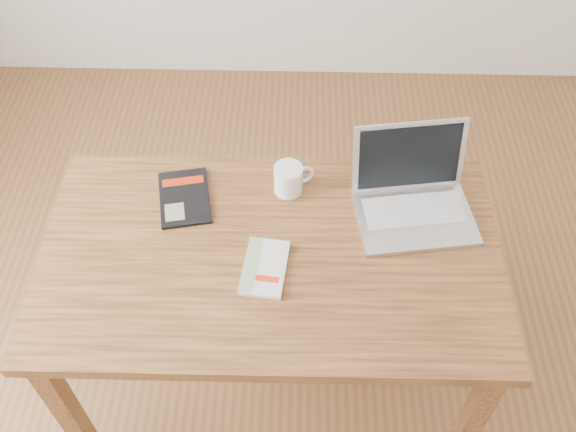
{
  "coord_description": "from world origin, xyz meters",
  "views": [
    {
      "loc": [
        -0.05,
        -0.96,
        2.27
      ],
      "look_at": [
        -0.08,
        0.22,
        0.85
      ],
      "focal_mm": 40.0,
      "sensor_mm": 36.0,
      "label": 1
    }
  ],
  "objects_px": {
    "white_guidebook": "(265,268)",
    "laptop": "(413,196)",
    "coffee_mug": "(289,179)",
    "black_guidebook": "(184,197)",
    "desk": "(271,270)"
  },
  "relations": [
    {
      "from": "desk",
      "to": "coffee_mug",
      "type": "relative_size",
      "value": 10.7
    },
    {
      "from": "white_guidebook",
      "to": "coffee_mug",
      "type": "height_order",
      "value": "coffee_mug"
    },
    {
      "from": "laptop",
      "to": "black_guidebook",
      "type": "bearing_deg",
      "value": 170.15
    },
    {
      "from": "white_guidebook",
      "to": "coffee_mug",
      "type": "distance_m",
      "value": 0.32
    },
    {
      "from": "desk",
      "to": "laptop",
      "type": "distance_m",
      "value": 0.49
    },
    {
      "from": "black_guidebook",
      "to": "white_guidebook",
      "type": "bearing_deg",
      "value": -56.09
    },
    {
      "from": "desk",
      "to": "coffee_mug",
      "type": "bearing_deg",
      "value": 78.75
    },
    {
      "from": "coffee_mug",
      "to": "black_guidebook",
      "type": "bearing_deg",
      "value": 166.7
    },
    {
      "from": "desk",
      "to": "laptop",
      "type": "relative_size",
      "value": 3.5
    },
    {
      "from": "black_guidebook",
      "to": "laptop",
      "type": "xyz_separation_m",
      "value": [
        0.71,
        -0.02,
        0.05
      ]
    },
    {
      "from": "black_guidebook",
      "to": "coffee_mug",
      "type": "distance_m",
      "value": 0.34
    },
    {
      "from": "white_guidebook",
      "to": "laptop",
      "type": "bearing_deg",
      "value": 35.73
    },
    {
      "from": "white_guidebook",
      "to": "laptop",
      "type": "height_order",
      "value": "laptop"
    },
    {
      "from": "black_guidebook",
      "to": "coffee_mug",
      "type": "relative_size",
      "value": 2.01
    },
    {
      "from": "desk",
      "to": "black_guidebook",
      "type": "bearing_deg",
      "value": 143.46
    }
  ]
}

